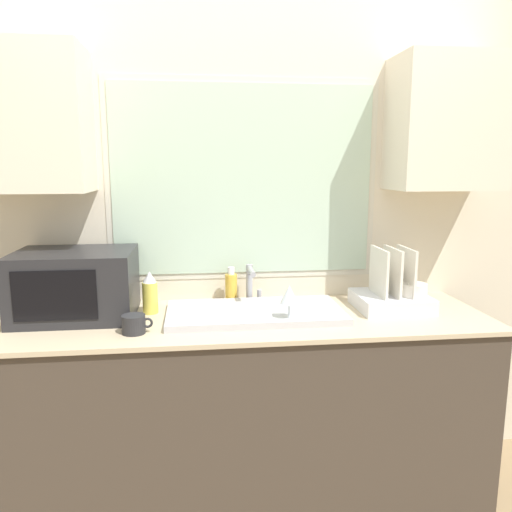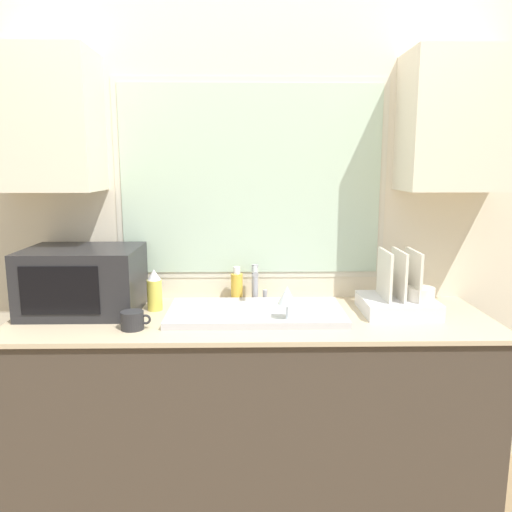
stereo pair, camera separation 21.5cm
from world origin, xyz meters
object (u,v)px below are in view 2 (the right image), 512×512
(spray_bottle, at_px, (154,291))
(faucet, at_px, (256,280))
(microwave, at_px, (84,280))
(mug_near_sink, at_px, (133,320))
(dish_rack, at_px, (400,299))
(wine_glass, at_px, (287,297))
(soap_bottle, at_px, (237,287))

(spray_bottle, bearing_deg, faucet, 12.80)
(microwave, relative_size, mug_near_sink, 4.11)
(microwave, height_order, dish_rack, microwave)
(mug_near_sink, height_order, wine_glass, wine_glass)
(microwave, height_order, mug_near_sink, microwave)
(dish_rack, distance_m, wine_glass, 0.56)
(soap_bottle, bearing_deg, dish_rack, -15.37)
(spray_bottle, xyz_separation_m, wine_glass, (0.60, -0.24, 0.03))
(mug_near_sink, xyz_separation_m, wine_glass, (0.64, 0.03, 0.09))
(faucet, height_order, soap_bottle, faucet)
(mug_near_sink, bearing_deg, faucet, 36.71)
(wine_glass, bearing_deg, faucet, 109.17)
(microwave, xyz_separation_m, dish_rack, (1.44, -0.05, -0.08))
(soap_bottle, xyz_separation_m, mug_near_sink, (-0.42, -0.41, -0.04))
(microwave, bearing_deg, wine_glass, -14.09)
(dish_rack, distance_m, spray_bottle, 1.13)
(microwave, height_order, wine_glass, microwave)
(faucet, distance_m, microwave, 0.80)
(faucet, relative_size, soap_bottle, 1.06)
(faucet, bearing_deg, dish_rack, -15.18)
(microwave, xyz_separation_m, wine_glass, (0.92, -0.23, -0.02))
(faucet, height_order, microwave, microwave)
(microwave, height_order, spray_bottle, microwave)
(mug_near_sink, bearing_deg, dish_rack, 10.07)
(faucet, relative_size, wine_glass, 1.09)
(faucet, height_order, dish_rack, dish_rack)
(microwave, relative_size, dish_rack, 1.56)
(dish_rack, bearing_deg, microwave, 177.84)
(dish_rack, bearing_deg, spray_bottle, 176.48)
(soap_bottle, bearing_deg, mug_near_sink, -135.56)
(spray_bottle, bearing_deg, mug_near_sink, -98.49)
(microwave, xyz_separation_m, spray_bottle, (0.32, 0.01, -0.05))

